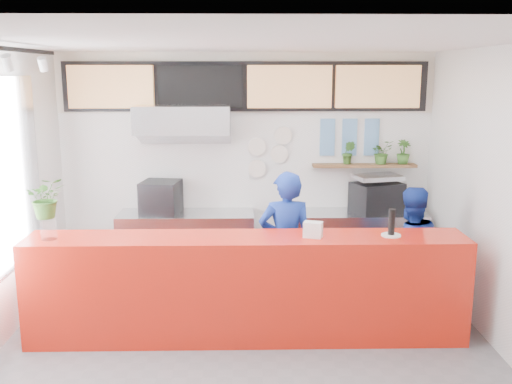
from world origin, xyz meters
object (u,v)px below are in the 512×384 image
(espresso_machine, at_px, (377,198))
(pepper_mill, at_px, (392,222))
(service_counter, at_px, (247,288))
(panini_oven, at_px, (161,197))
(staff_right, at_px, (409,252))
(staff_center, at_px, (286,245))

(espresso_machine, height_order, pepper_mill, pepper_mill)
(service_counter, distance_m, pepper_mill, 1.63)
(service_counter, distance_m, panini_oven, 2.20)
(service_counter, relative_size, staff_right, 3.00)
(panini_oven, xyz_separation_m, pepper_mill, (2.60, -1.81, 0.13))
(staff_center, bearing_deg, service_counter, 48.50)
(espresso_machine, bearing_deg, service_counter, -155.81)
(staff_center, height_order, staff_right, staff_center)
(service_counter, height_order, staff_center, staff_center)
(espresso_machine, bearing_deg, staff_right, -107.63)
(panini_oven, bearing_deg, espresso_machine, 8.86)
(staff_center, distance_m, staff_right, 1.39)
(espresso_machine, relative_size, pepper_mill, 2.32)
(panini_oven, relative_size, staff_center, 0.29)
(panini_oven, relative_size, pepper_mill, 1.79)
(espresso_machine, bearing_deg, pepper_mill, -120.16)
(espresso_machine, distance_m, staff_center, 1.82)
(panini_oven, xyz_separation_m, staff_center, (1.57, -1.25, -0.28))
(service_counter, height_order, pepper_mill, pepper_mill)
(staff_right, relative_size, pepper_mill, 5.61)
(panini_oven, distance_m, staff_right, 3.24)
(service_counter, bearing_deg, pepper_mill, -0.23)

